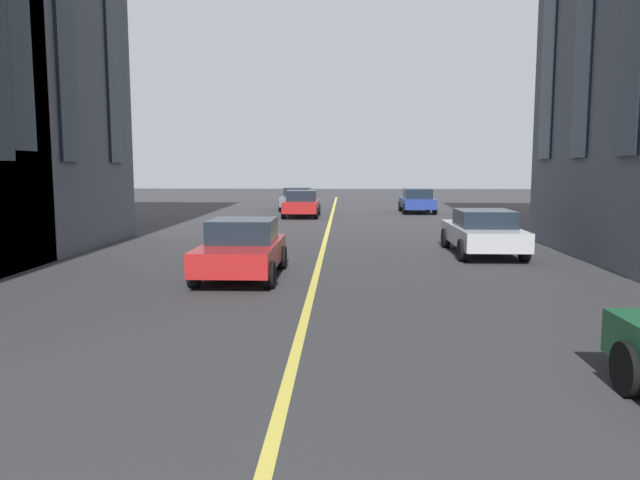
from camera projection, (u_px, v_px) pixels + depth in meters
lane_centre_line at (313, 288)px, 13.36m from camera, size 80.00×0.16×0.01m
car_red_far at (302, 204)px, 32.19m from camera, size 3.90×1.89×1.40m
car_red_near at (242, 249)px, 14.62m from camera, size 3.90×1.89×1.40m
car_blue_oncoming at (417, 201)px, 35.03m from camera, size 3.90×1.89×1.40m
car_grey_mid at (297, 199)px, 37.23m from camera, size 4.40×1.95×1.37m
car_silver_parked_b at (483, 232)px, 18.41m from camera, size 4.40×1.95×1.37m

